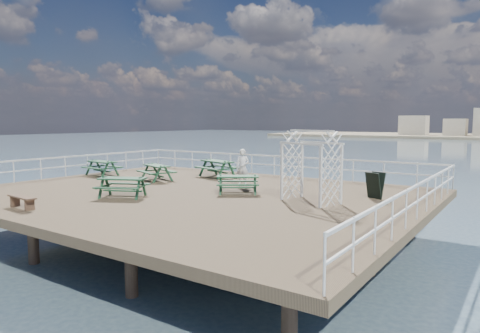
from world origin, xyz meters
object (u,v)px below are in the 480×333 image
picnic_table_a (102,165)px  picnic_table_e (122,183)px  picnic_table_b (217,165)px  trellis_arbor (311,170)px  person (243,167)px  flat_bench_near (22,199)px  picnic_table_c (238,181)px  picnic_table_d (156,169)px

picnic_table_a → picnic_table_e: picnic_table_a is taller
picnic_table_b → trellis_arbor: bearing=-10.6°
picnic_table_a → trellis_arbor: bearing=2.3°
picnic_table_a → person: size_ratio=1.16×
picnic_table_e → person: person is taller
flat_bench_near → picnic_table_a: bearing=130.2°
picnic_table_c → picnic_table_e: (-3.16, -3.28, 0.03)m
picnic_table_b → picnic_table_d: (-1.68, -2.78, -0.07)m
picnic_table_a → picnic_table_e: size_ratio=0.88×
picnic_table_a → flat_bench_near: (5.18, -7.26, -0.26)m
picnic_table_d → person: size_ratio=1.29×
picnic_table_c → flat_bench_near: 7.90m
picnic_table_c → picnic_table_a: bearing=141.7°
picnic_table_b → picnic_table_e: picnic_table_b is taller
picnic_table_e → person: size_ratio=1.31×
picnic_table_c → person: person is taller
trellis_arbor → person: (-4.23, 1.84, -0.32)m
picnic_table_d → flat_bench_near: bearing=-59.3°
picnic_table_b → picnic_table_c: (3.89, -3.67, -0.10)m
picnic_table_b → person: (2.92, -1.90, 0.22)m
picnic_table_a → trellis_arbor: 12.74m
picnic_table_d → person: 4.69m
picnic_table_b → picnic_table_e: (0.72, -6.95, -0.07)m
person → picnic_table_e: bearing=-130.4°
picnic_table_a → person: bearing=13.2°
trellis_arbor → picnic_table_d: bearing=-167.5°
picnic_table_b → picnic_table_c: picnic_table_b is taller
picnic_table_d → person: (4.60, 0.88, 0.29)m
picnic_table_b → trellis_arbor: trellis_arbor is taller
picnic_table_e → picnic_table_b: bearing=69.8°
person → picnic_table_a: bearing=171.0°
picnic_table_a → picnic_table_e: (6.28, -3.88, -0.02)m
picnic_table_d → trellis_arbor: bearing=14.6°
picnic_table_b → picnic_table_e: size_ratio=1.08×
picnic_table_c → flat_bench_near: (-4.26, -6.65, -0.21)m
picnic_table_c → picnic_table_d: 5.64m
flat_bench_near → trellis_arbor: (7.52, 6.58, 0.85)m
picnic_table_a → trellis_arbor: trellis_arbor is taller
flat_bench_near → person: bearing=73.4°
trellis_arbor → flat_bench_near: bearing=-120.1°
picnic_table_e → flat_bench_near: bearing=-134.1°
picnic_table_b → picnic_table_d: size_ratio=1.10×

